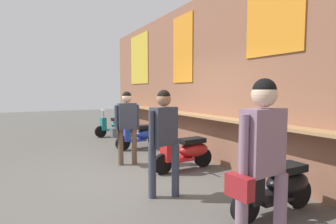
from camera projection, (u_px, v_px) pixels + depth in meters
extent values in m
plane|color=#56544F|center=(138.00, 177.00, 5.09)|extent=(37.21, 37.21, 0.00)
cube|color=#8C5B44|center=(223.00, 78.00, 5.90)|extent=(13.29, 0.25, 3.85)
cube|color=#A87F51|center=(211.00, 117.00, 5.82)|extent=(11.96, 0.36, 0.05)
cube|color=gold|center=(139.00, 59.00, 9.65)|extent=(1.54, 0.02, 1.75)
cube|color=orange|center=(183.00, 49.00, 7.04)|extent=(0.95, 0.02, 1.75)
cube|color=orange|center=(273.00, 15.00, 4.49)|extent=(1.18, 0.02, 1.33)
ellipsoid|color=#197075|center=(121.00, 125.00, 9.78)|extent=(0.42, 0.72, 0.30)
cube|color=black|center=(119.00, 119.00, 9.74)|extent=(0.33, 0.57, 0.10)
cube|color=#197075|center=(112.00, 129.00, 9.61)|extent=(0.41, 0.52, 0.04)
cube|color=#197075|center=(103.00, 124.00, 9.43)|extent=(0.29, 0.18, 0.44)
cylinder|color=#B7B7BC|center=(103.00, 120.00, 9.42)|extent=(0.07, 0.07, 0.70)
cylinder|color=#B7B7BC|center=(103.00, 110.00, 9.39)|extent=(0.46, 0.06, 0.04)
cylinder|color=black|center=(101.00, 132.00, 9.40)|extent=(0.12, 0.41, 0.40)
cylinder|color=black|center=(127.00, 129.00, 9.93)|extent=(0.12, 0.41, 0.40)
ellipsoid|color=#233D9E|center=(147.00, 134.00, 7.71)|extent=(0.42, 0.72, 0.30)
cube|color=black|center=(146.00, 127.00, 7.67)|extent=(0.33, 0.57, 0.10)
cube|color=#233D9E|center=(136.00, 140.00, 7.54)|extent=(0.41, 0.52, 0.04)
cube|color=#233D9E|center=(126.00, 133.00, 7.37)|extent=(0.29, 0.17, 0.44)
cylinder|color=#B7B7BC|center=(126.00, 128.00, 7.36)|extent=(0.07, 0.07, 0.70)
cylinder|color=#B7B7BC|center=(126.00, 116.00, 7.33)|extent=(0.46, 0.06, 0.04)
cylinder|color=black|center=(123.00, 143.00, 7.34)|extent=(0.12, 0.40, 0.40)
cylinder|color=black|center=(155.00, 140.00, 7.86)|extent=(0.12, 0.40, 0.40)
ellipsoid|color=red|center=(194.00, 150.00, 5.63)|extent=(0.40, 0.71, 0.30)
cube|color=black|center=(192.00, 141.00, 5.58)|extent=(0.32, 0.56, 0.10)
cube|color=red|center=(180.00, 159.00, 5.46)|extent=(0.40, 0.51, 0.04)
cube|color=red|center=(167.00, 150.00, 5.29)|extent=(0.29, 0.17, 0.44)
cylinder|color=#B7B7BC|center=(167.00, 143.00, 5.28)|extent=(0.07, 0.07, 0.70)
cylinder|color=#B7B7BC|center=(167.00, 126.00, 5.25)|extent=(0.46, 0.05, 0.04)
cylinder|color=black|center=(162.00, 164.00, 5.26)|extent=(0.11, 0.40, 0.40)
cylinder|color=black|center=(203.00, 158.00, 5.77)|extent=(0.11, 0.40, 0.40)
ellipsoid|color=black|center=(287.00, 182.00, 3.64)|extent=(0.39, 0.71, 0.30)
cube|color=black|center=(285.00, 168.00, 3.60)|extent=(0.31, 0.56, 0.10)
cube|color=black|center=(269.00, 197.00, 3.49)|extent=(0.39, 0.51, 0.04)
cube|color=black|center=(252.00, 185.00, 3.33)|extent=(0.28, 0.17, 0.44)
cylinder|color=#B7B7BC|center=(252.00, 175.00, 3.32)|extent=(0.07, 0.07, 0.70)
cylinder|color=#B7B7BC|center=(253.00, 147.00, 3.30)|extent=(0.46, 0.04, 0.04)
cylinder|color=black|center=(245.00, 207.00, 3.31)|extent=(0.11, 0.40, 0.40)
cylinder|color=black|center=(299.00, 193.00, 3.77)|extent=(0.11, 0.40, 0.40)
cylinder|color=brown|center=(134.00, 146.00, 5.99)|extent=(0.12, 0.12, 0.80)
cylinder|color=brown|center=(121.00, 147.00, 5.90)|extent=(0.12, 0.12, 0.80)
cube|color=#383D4C|center=(127.00, 116.00, 5.89)|extent=(0.23, 0.41, 0.57)
sphere|color=beige|center=(127.00, 98.00, 5.85)|extent=(0.22, 0.22, 0.22)
sphere|color=black|center=(127.00, 96.00, 5.85)|extent=(0.20, 0.20, 0.20)
cylinder|color=#383D4C|center=(138.00, 117.00, 5.99)|extent=(0.08, 0.08, 0.53)
cylinder|color=#383D4C|center=(116.00, 118.00, 5.79)|extent=(0.08, 0.08, 0.53)
cube|color=#4C4C51|center=(114.00, 132.00, 5.77)|extent=(0.27, 0.12, 0.20)
cylinder|color=gray|center=(280.00, 218.00, 2.55)|extent=(0.12, 0.12, 0.86)
cylinder|color=gray|center=(241.00, 219.00, 2.53)|extent=(0.12, 0.12, 0.86)
cube|color=gray|center=(263.00, 141.00, 2.48)|extent=(0.23, 0.44, 0.61)
sphere|color=beige|center=(264.00, 95.00, 2.45)|extent=(0.23, 0.23, 0.23)
sphere|color=black|center=(264.00, 90.00, 2.44)|extent=(0.22, 0.22, 0.22)
cylinder|color=gray|center=(280.00, 141.00, 2.62)|extent=(0.08, 0.08, 0.58)
cylinder|color=gray|center=(244.00, 147.00, 2.35)|extent=(0.08, 0.08, 0.58)
cube|color=maroon|center=(239.00, 187.00, 2.32)|extent=(0.27, 0.12, 0.20)
cylinder|color=#383D4C|center=(175.00, 170.00, 4.15)|extent=(0.12, 0.12, 0.81)
cylinder|color=#383D4C|center=(152.00, 172.00, 4.09)|extent=(0.12, 0.12, 0.81)
cube|color=#383D4C|center=(164.00, 126.00, 4.06)|extent=(0.30, 0.44, 0.58)
sphere|color=#A37556|center=(164.00, 99.00, 4.03)|extent=(0.22, 0.22, 0.22)
sphere|color=black|center=(164.00, 96.00, 4.03)|extent=(0.20, 0.20, 0.20)
cylinder|color=#383D4C|center=(175.00, 126.00, 4.23)|extent=(0.08, 0.08, 0.54)
cylinder|color=#383D4C|center=(151.00, 129.00, 3.90)|extent=(0.08, 0.08, 0.54)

